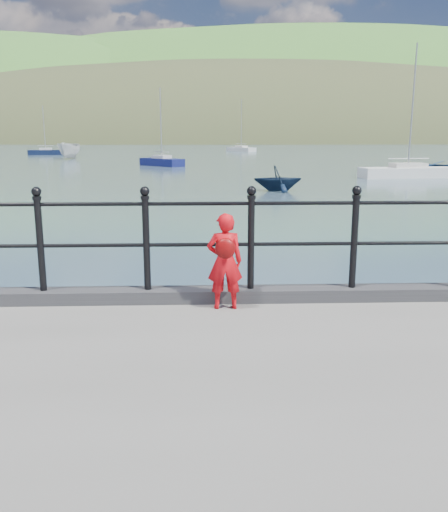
{
  "coord_description": "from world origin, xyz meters",
  "views": [
    {
      "loc": [
        0.06,
        -6.24,
        2.91
      ],
      "look_at": [
        0.29,
        -0.2,
        1.55
      ],
      "focal_mm": 38.0,
      "sensor_mm": 36.0,
      "label": 1
    }
  ],
  "objects_px": {
    "launch_blue": "(448,168)",
    "sailboat_deep": "(241,149)",
    "railing": "(199,232)",
    "sailboat_port": "(162,162)",
    "sailboat_left": "(46,152)",
    "sailboat_near": "(408,173)",
    "launch_white": "(69,151)",
    "launch_navy": "(278,178)",
    "child": "(225,261)"
  },
  "relations": [
    {
      "from": "launch_white",
      "to": "sailboat_deep",
      "type": "xyz_separation_m",
      "value": [
        22.48,
        28.62,
        -0.65
      ]
    },
    {
      "from": "sailboat_near",
      "to": "sailboat_deep",
      "type": "bearing_deg",
      "value": 90.81
    },
    {
      "from": "child",
      "to": "sailboat_deep",
      "type": "bearing_deg",
      "value": -96.46
    },
    {
      "from": "launch_blue",
      "to": "sailboat_deep",
      "type": "distance_m",
      "value": 56.91
    },
    {
      "from": "launch_white",
      "to": "launch_navy",
      "type": "height_order",
      "value": "launch_white"
    },
    {
      "from": "sailboat_left",
      "to": "sailboat_deep",
      "type": "relative_size",
      "value": 0.79
    },
    {
      "from": "railing",
      "to": "child",
      "type": "height_order",
      "value": "railing"
    },
    {
      "from": "railing",
      "to": "sailboat_near",
      "type": "height_order",
      "value": "sailboat_near"
    },
    {
      "from": "sailboat_port",
      "to": "sailboat_near",
      "type": "relative_size",
      "value": 0.81
    },
    {
      "from": "sailboat_left",
      "to": "railing",
      "type": "bearing_deg",
      "value": -81.58
    },
    {
      "from": "launch_white",
      "to": "sailboat_deep",
      "type": "bearing_deg",
      "value": 57.21
    },
    {
      "from": "railing",
      "to": "launch_navy",
      "type": "distance_m",
      "value": 22.6
    },
    {
      "from": "launch_blue",
      "to": "launch_navy",
      "type": "xyz_separation_m",
      "value": [
        -13.92,
        -10.81,
        0.11
      ]
    },
    {
      "from": "railing",
      "to": "launch_white",
      "type": "xyz_separation_m",
      "value": [
        -15.89,
        60.2,
        -0.83
      ]
    },
    {
      "from": "launch_white",
      "to": "sailboat_port",
      "type": "bearing_deg",
      "value": -45.19
    },
    {
      "from": "launch_blue",
      "to": "sailboat_near",
      "type": "relative_size",
      "value": 0.59
    },
    {
      "from": "launch_navy",
      "to": "launch_white",
      "type": "bearing_deg",
      "value": 22.63
    },
    {
      "from": "launch_navy",
      "to": "sailboat_port",
      "type": "distance_m",
      "value": 24.6
    },
    {
      "from": "launch_navy",
      "to": "sailboat_left",
      "type": "height_order",
      "value": "sailboat_left"
    },
    {
      "from": "sailboat_near",
      "to": "child",
      "type": "bearing_deg",
      "value": -120.35
    },
    {
      "from": "launch_blue",
      "to": "sailboat_near",
      "type": "bearing_deg",
      "value": -176.06
    },
    {
      "from": "launch_white",
      "to": "sailboat_near",
      "type": "bearing_deg",
      "value": -39.24
    },
    {
      "from": "child",
      "to": "launch_blue",
      "type": "xyz_separation_m",
      "value": [
        17.57,
        33.32,
        -1.0
      ]
    },
    {
      "from": "launch_white",
      "to": "sailboat_deep",
      "type": "height_order",
      "value": "sailboat_deep"
    },
    {
      "from": "railing",
      "to": "launch_navy",
      "type": "bearing_deg",
      "value": 79.94
    },
    {
      "from": "railing",
      "to": "launch_white",
      "type": "relative_size",
      "value": 3.52
    },
    {
      "from": "launch_white",
      "to": "sailboat_port",
      "type": "xyz_separation_m",
      "value": [
        12.05,
        -14.64,
        -0.65
      ]
    },
    {
      "from": "launch_white",
      "to": "railing",
      "type": "bearing_deg",
      "value": -69.86
    },
    {
      "from": "sailboat_near",
      "to": "sailboat_deep",
      "type": "relative_size",
      "value": 1.0
    },
    {
      "from": "sailboat_left",
      "to": "sailboat_near",
      "type": "distance_m",
      "value": 56.82
    },
    {
      "from": "launch_white",
      "to": "launch_navy",
      "type": "bearing_deg",
      "value": -57.07
    },
    {
      "from": "sailboat_port",
      "to": "sailboat_left",
      "type": "xyz_separation_m",
      "value": [
        -18.8,
        28.58,
        -0.0
      ]
    },
    {
      "from": "child",
      "to": "sailboat_near",
      "type": "distance_m",
      "value": 33.92
    },
    {
      "from": "launch_white",
      "to": "launch_navy",
      "type": "distance_m",
      "value": 42.84
    },
    {
      "from": "railing",
      "to": "sailboat_port",
      "type": "relative_size",
      "value": 2.5
    },
    {
      "from": "sailboat_near",
      "to": "launch_navy",
      "type": "bearing_deg",
      "value": -146.34
    },
    {
      "from": "launch_blue",
      "to": "launch_white",
      "type": "bearing_deg",
      "value": 113.97
    },
    {
      "from": "launch_blue",
      "to": "sailboat_deep",
      "type": "bearing_deg",
      "value": 74.22
    },
    {
      "from": "launch_blue",
      "to": "sailboat_deep",
      "type": "height_order",
      "value": "sailboat_deep"
    },
    {
      "from": "sailboat_port",
      "to": "sailboat_near",
      "type": "distance_m",
      "value": 23.22
    },
    {
      "from": "railing",
      "to": "sailboat_port",
      "type": "bearing_deg",
      "value": 94.83
    },
    {
      "from": "sailboat_deep",
      "to": "child",
      "type": "bearing_deg",
      "value": -39.47
    },
    {
      "from": "railing",
      "to": "sailboat_port",
      "type": "xyz_separation_m",
      "value": [
        -3.85,
        45.56,
        -1.48
      ]
    },
    {
      "from": "launch_blue",
      "to": "child",
      "type": "bearing_deg",
      "value": -145.01
    },
    {
      "from": "launch_white",
      "to": "sailboat_left",
      "type": "relative_size",
      "value": 0.73
    },
    {
      "from": "launch_navy",
      "to": "sailboat_port",
      "type": "bearing_deg",
      "value": 13.5
    },
    {
      "from": "sailboat_deep",
      "to": "launch_blue",
      "type": "bearing_deg",
      "value": -24.0
    },
    {
      "from": "child",
      "to": "launch_white",
      "type": "bearing_deg",
      "value": -77.44
    },
    {
      "from": "child",
      "to": "sailboat_left",
      "type": "xyz_separation_m",
      "value": [
        -22.93,
        74.41,
        -1.21
      ]
    },
    {
      "from": "sailboat_near",
      "to": "sailboat_left",
      "type": "bearing_deg",
      "value": 123.7
    }
  ]
}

